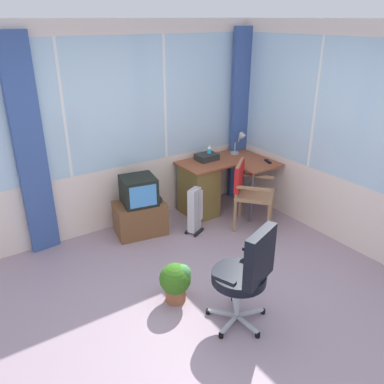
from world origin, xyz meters
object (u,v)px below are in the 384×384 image
object	(u,v)px
tv_remote	(268,161)
potted_plant	(176,280)
desk	(202,187)
paper_tray	(207,157)
desk_lamp	(241,140)
tv_on_stand	(140,209)
wooden_armchair	(246,186)
space_heater	(195,210)
office_chair	(247,271)
spray_bottle	(209,152)

from	to	relation	value
tv_remote	potted_plant	bearing A→B (deg)	-136.93
desk	paper_tray	size ratio (longest dim) A/B	4.14
desk_lamp	tv_remote	distance (m)	0.56
tv_on_stand	potted_plant	size ratio (longest dim) A/B	1.89
desk	paper_tray	bearing A→B (deg)	36.78
tv_remote	potted_plant	xyz separation A→B (m)	(-2.18, -1.02, -0.52)
tv_remote	potted_plant	world-z (taller)	tv_remote
paper_tray	wooden_armchair	distance (m)	0.80
space_heater	tv_remote	bearing A→B (deg)	-1.69
desk_lamp	wooden_armchair	xyz separation A→B (m)	(-0.49, -0.71, -0.38)
paper_tray	potted_plant	size ratio (longest dim) A/B	0.72
desk	space_heater	world-z (taller)	desk
tv_remote	office_chair	xyz separation A→B (m)	(-1.83, -1.66, -0.17)
office_chair	paper_tray	bearing A→B (deg)	62.37
paper_tray	space_heater	xyz separation A→B (m)	(-0.56, -0.53, -0.48)
tv_remote	desk	bearing A→B (deg)	169.18
spray_bottle	paper_tray	distance (m)	0.08
potted_plant	spray_bottle	bearing A→B (deg)	45.61
office_chair	space_heater	distance (m)	1.83
paper_tray	potted_plant	xyz separation A→B (m)	(-1.52, -1.59, -0.56)
desk	tv_on_stand	size ratio (longest dim) A/B	1.57
desk	space_heater	size ratio (longest dim) A/B	1.98
wooden_armchair	desk	bearing A→B (deg)	112.08
tv_remote	tv_on_stand	world-z (taller)	tv_on_stand
wooden_armchair	office_chair	distance (m)	1.94
wooden_armchair	tv_remote	bearing A→B (deg)	19.06
desk_lamp	paper_tray	bearing A→B (deg)	174.90
desk	tv_remote	bearing A→B (deg)	-28.69
desk	desk_lamp	size ratio (longest dim) A/B	3.65
desk_lamp	office_chair	xyz separation A→B (m)	(-1.76, -2.18, -0.38)
desk	potted_plant	xyz separation A→B (m)	(-1.36, -1.47, -0.17)
tv_remote	wooden_armchair	xyz separation A→B (m)	(-0.56, -0.19, -0.18)
space_heater	potted_plant	distance (m)	1.43
desk_lamp	potted_plant	bearing A→B (deg)	-143.94
tv_remote	potted_plant	distance (m)	2.46
tv_remote	space_heater	xyz separation A→B (m)	(-1.22, 0.04, -0.44)
tv_on_stand	paper_tray	bearing A→B (deg)	7.36
office_chair	tv_on_stand	distance (m)	2.09
wooden_armchair	space_heater	bearing A→B (deg)	160.87
desk_lamp	potted_plant	xyz separation A→B (m)	(-2.11, -1.54, -0.73)
space_heater	potted_plant	xyz separation A→B (m)	(-0.96, -1.06, -0.08)
tv_remote	space_heater	world-z (taller)	tv_remote
tv_remote	spray_bottle	distance (m)	0.84
spray_bottle	space_heater	bearing A→B (deg)	-138.48
wooden_armchair	spray_bottle	bearing A→B (deg)	93.89
desk	paper_tray	distance (m)	0.44
office_chair	potted_plant	world-z (taller)	office_chair
spray_bottle	paper_tray	size ratio (longest dim) A/B	0.72
desk_lamp	office_chair	size ratio (longest dim) A/B	0.33
tv_on_stand	desk	bearing A→B (deg)	1.91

